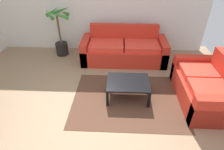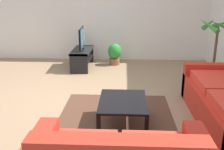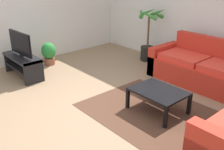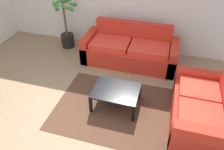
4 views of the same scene
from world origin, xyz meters
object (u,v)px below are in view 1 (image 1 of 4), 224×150
couch_loveseat (205,87)px  potted_palm (61,37)px  couch_main (124,50)px  coffee_table (128,84)px

couch_loveseat → potted_palm: (-3.34, 1.83, 0.25)m
potted_palm → couch_main: bearing=-8.7°
couch_loveseat → potted_palm: 3.82m
couch_main → coffee_table: 1.54m
couch_loveseat → coffee_table: (-1.51, 0.02, 0.03)m
potted_palm → couch_loveseat: bearing=-28.8°
couch_main → potted_palm: size_ratio=1.65×
coffee_table → potted_palm: 2.59m
coffee_table → potted_palm: (-1.83, 1.81, 0.22)m
couch_loveseat → coffee_table: 1.51m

